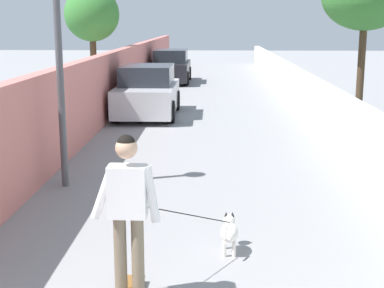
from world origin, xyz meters
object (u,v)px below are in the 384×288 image
(dog, at_px, (229,231))
(car_near, at_px, (148,93))
(lamp_post, at_px, (58,29))
(tree_left_mid, at_px, (92,15))
(person_skateboarder, at_px, (128,202))
(car_far, at_px, (171,67))

(dog, xyz_separation_m, car_near, (10.23, 2.19, 0.44))
(lamp_post, relative_size, dog, 2.48)
(tree_left_mid, relative_size, car_near, 1.07)
(tree_left_mid, height_order, lamp_post, tree_left_mid)
(lamp_post, height_order, person_skateboarder, lamp_post)
(car_far, bearing_deg, car_near, 180.00)
(tree_left_mid, relative_size, car_far, 1.00)
(lamp_post, bearing_deg, tree_left_mid, 9.42)
(tree_left_mid, distance_m, person_skateboarder, 16.62)
(lamp_post, bearing_deg, person_skateboarder, -156.78)
(dog, relative_size, car_far, 0.38)
(person_skateboarder, bearing_deg, car_far, 3.09)
(lamp_post, relative_size, person_skateboarder, 2.33)
(tree_left_mid, distance_m, dog, 15.81)
(car_far, bearing_deg, tree_left_mid, 152.66)
(tree_left_mid, relative_size, lamp_post, 1.06)
(dog, distance_m, car_near, 10.47)
(lamp_post, xyz_separation_m, car_near, (7.45, -0.60, -1.99))
(car_near, bearing_deg, car_far, 0.00)
(car_near, height_order, car_far, same)
(tree_left_mid, xyz_separation_m, person_skateboarder, (-16.07, -3.73, -2.00))
(lamp_post, distance_m, dog, 4.63)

